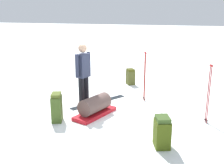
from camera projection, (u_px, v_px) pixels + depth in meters
The scene contains 9 objects.
ground_plane at pixel (112, 110), 7.01m from camera, with size 80.00×80.00×0.00m, color white.
skier_standing at pixel (83, 73), 6.89m from camera, with size 0.55×0.30×1.70m.
ski_pair_near at pixel (99, 102), 7.58m from camera, with size 1.61×1.12×0.05m.
backpack_large_dark at pixel (130, 77), 9.34m from camera, with size 0.39×0.37×0.55m.
backpack_bright at pixel (162, 132), 5.05m from camera, with size 0.43×0.38×0.61m.
backpack_small_spare at pixel (57, 108), 6.23m from camera, with size 0.42×0.34×0.68m.
ski_poles_planted_near at pixel (209, 91), 6.02m from camera, with size 0.15×0.10×1.37m.
ski_poles_planted_far at pixel (145, 74), 7.55m from camera, with size 0.22×0.11×1.40m.
gear_sled at pixel (95, 107), 6.59m from camera, with size 1.29×0.81×0.49m.
Camera 1 is at (6.28, 1.93, 2.52)m, focal length 43.13 mm.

